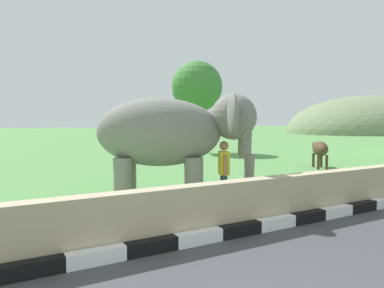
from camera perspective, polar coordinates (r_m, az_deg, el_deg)
The scene contains 7 objects.
striped_curb at distance 5.99m, azimuth -10.58°, elevation -16.37°, with size 16.20×0.20×0.24m.
barrier_parapet at distance 7.20m, azimuth 6.75°, elevation -9.72°, with size 28.00×0.36×1.00m, color tan.
elephant at distance 9.03m, azimuth -2.88°, elevation 1.64°, with size 3.98×3.36×2.85m.
person_handler at distance 9.14m, azimuth 5.05°, elevation -4.12°, with size 0.39×0.64×1.66m.
cow_near at distance 17.40m, azimuth 19.53°, elevation -0.78°, with size 1.43×1.79×1.23m.
tree_distant at distance 24.52m, azimuth 0.79°, elevation 8.98°, with size 3.42×3.42×6.16m.
hill_east at distance 69.32m, azimuth 25.77°, elevation 1.56°, with size 29.83×23.86×12.81m.
Camera 1 is at (-2.19, -1.85, 2.17)m, focal length 33.78 mm.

